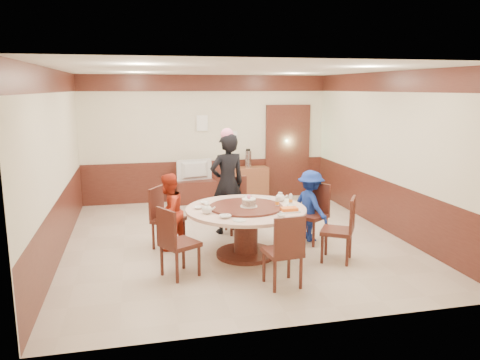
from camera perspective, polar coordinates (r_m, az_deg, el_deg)
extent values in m
plane|color=beige|center=(7.96, -0.58, -7.28)|extent=(6.00, 6.00, 0.00)
plane|color=silver|center=(7.56, -0.62, 13.30)|extent=(6.00, 6.00, 0.00)
cube|color=beige|center=(10.56, -4.09, 5.06)|extent=(5.50, 0.04, 2.80)
cube|color=beige|center=(4.80, 7.10, -2.40)|extent=(5.50, 0.04, 2.80)
cube|color=beige|center=(7.55, -21.46, 1.87)|extent=(0.04, 6.00, 2.80)
cube|color=beige|center=(8.64, 17.54, 3.21)|extent=(0.04, 6.00, 2.80)
cube|color=#481E16|center=(7.83, -0.58, -4.15)|extent=(5.50, 6.00, 0.90)
cube|color=#481E16|center=(7.55, -0.62, 11.98)|extent=(5.50, 6.00, 0.35)
cube|color=#481E16|center=(11.01, 5.81, 3.44)|extent=(1.05, 0.08, 2.18)
cube|color=#86CF9A|center=(11.02, 5.78, 3.45)|extent=(0.88, 0.02, 2.05)
cylinder|color=#481E16|center=(7.24, 0.72, -8.95)|extent=(0.90, 0.90, 0.06)
cylinder|color=#481E16|center=(7.13, 0.72, -6.49)|extent=(0.36, 0.36, 0.65)
cylinder|color=beige|center=(7.03, 0.73, -3.62)|extent=(1.81, 1.81, 0.05)
cylinder|color=#481E16|center=(7.02, 0.73, -3.30)|extent=(1.10, 1.10, 0.03)
cube|color=#481E16|center=(7.80, 8.68, -4.34)|extent=(0.61, 0.61, 0.06)
cube|color=#481E16|center=(7.90, 9.61, -2.15)|extent=(0.27, 0.37, 0.50)
cube|color=#481E16|center=(7.87, 8.62, -6.02)|extent=(0.36, 0.36, 0.42)
cube|color=#481E16|center=(8.24, -0.18, -3.38)|extent=(0.47, 0.47, 0.06)
cube|color=#481E16|center=(8.37, -0.58, -1.24)|extent=(0.42, 0.07, 0.50)
cube|color=#481E16|center=(8.30, -0.18, -4.98)|extent=(0.36, 0.36, 0.42)
cube|color=#481E16|center=(7.56, -8.71, -4.84)|extent=(0.61, 0.61, 0.06)
cube|color=#481E16|center=(7.59, -10.16, -2.71)|extent=(0.26, 0.37, 0.50)
cube|color=#481E16|center=(7.63, -8.66, -6.57)|extent=(0.36, 0.36, 0.42)
cube|color=#481E16|center=(6.41, -7.33, -7.74)|extent=(0.60, 0.60, 0.06)
cube|color=#481E16|center=(6.22, -8.98, -5.78)|extent=(0.24, 0.39, 0.50)
cube|color=#481E16|center=(6.49, -7.28, -9.74)|extent=(0.36, 0.36, 0.42)
cube|color=#481E16|center=(6.09, 5.19, -8.73)|extent=(0.48, 0.48, 0.06)
cube|color=#481E16|center=(5.82, 6.09, -6.88)|extent=(0.42, 0.08, 0.50)
cube|color=#481E16|center=(6.18, 5.15, -10.83)|extent=(0.36, 0.36, 0.42)
cube|color=#481E16|center=(7.05, 11.73, -6.14)|extent=(0.61, 0.61, 0.06)
cube|color=#481E16|center=(6.95, 13.54, -4.15)|extent=(0.26, 0.38, 0.50)
cube|color=#481E16|center=(7.12, 11.66, -7.99)|extent=(0.36, 0.36, 0.42)
imported|color=black|center=(8.14, -1.55, -0.45)|extent=(0.72, 0.56, 1.76)
imported|color=#B32D17|center=(7.42, -8.69, -3.87)|extent=(0.72, 0.75, 1.22)
imported|color=navy|center=(7.87, 8.60, -3.12)|extent=(0.64, 0.86, 1.19)
cylinder|color=white|center=(6.98, 1.08, -3.21)|extent=(0.26, 0.26, 0.01)
cylinder|color=gray|center=(6.97, 1.08, -2.78)|extent=(0.21, 0.21, 0.09)
cylinder|color=white|center=(6.95, 1.09, -2.35)|extent=(0.21, 0.21, 0.01)
sphere|color=pink|center=(6.94, 1.09, -2.05)|extent=(0.06, 0.06, 0.06)
ellipsoid|color=white|center=(6.71, -4.06, -3.61)|extent=(0.17, 0.15, 0.13)
ellipsoid|color=white|center=(7.44, 4.92, -2.15)|extent=(0.17, 0.15, 0.13)
imported|color=white|center=(7.28, -4.35, -2.78)|extent=(0.14, 0.14, 0.03)
imported|color=white|center=(6.57, 5.06, -4.30)|extent=(0.13, 0.13, 0.04)
imported|color=white|center=(6.49, -1.82, -4.47)|extent=(0.17, 0.17, 0.04)
imported|color=white|center=(7.09, 6.21, -3.18)|extent=(0.12, 0.12, 0.04)
imported|color=white|center=(6.99, -5.08, -3.38)|extent=(0.14, 0.14, 0.03)
imported|color=white|center=(7.59, 0.97, -2.14)|extent=(0.14, 0.14, 0.04)
cylinder|color=white|center=(6.35, -0.08, -4.93)|extent=(0.18, 0.18, 0.01)
cylinder|color=white|center=(7.60, 3.14, -2.26)|extent=(0.18, 0.18, 0.01)
cube|color=white|center=(6.84, 6.00, -3.79)|extent=(0.30, 0.20, 0.02)
cube|color=orange|center=(6.83, 6.01, -3.54)|extent=(0.24, 0.15, 0.04)
cylinder|color=silver|center=(7.05, 4.57, -2.73)|extent=(0.06, 0.06, 0.16)
cylinder|color=silver|center=(7.22, 6.19, -2.43)|extent=(0.06, 0.06, 0.16)
cube|color=#481E16|center=(10.46, -5.40, -1.41)|extent=(0.85, 0.45, 0.50)
imported|color=gray|center=(10.37, -5.45, 1.19)|extent=(0.81, 0.27, 0.46)
cube|color=brown|center=(10.69, 1.23, -0.40)|extent=(0.80, 0.40, 0.75)
cylinder|color=silver|center=(10.58, 0.99, 2.58)|extent=(0.15, 0.15, 0.38)
cube|color=white|center=(10.47, -4.63, 6.92)|extent=(0.25, 0.00, 0.35)
cube|color=white|center=(10.61, -1.11, 5.38)|extent=(0.30, 0.00, 0.22)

